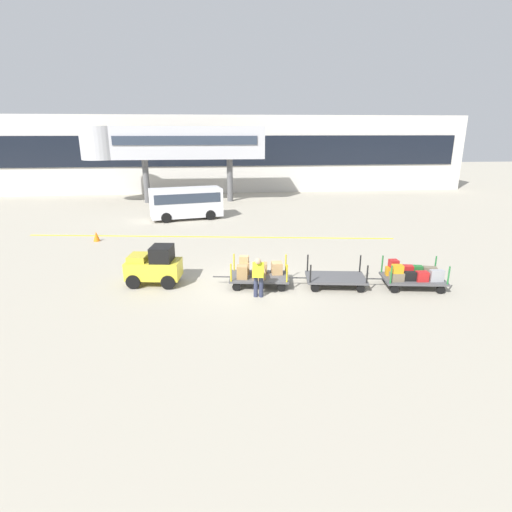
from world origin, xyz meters
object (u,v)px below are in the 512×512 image
object	(u,v)px
baggage_cart_middle	(335,278)
baggage_cart_tail	(411,275)
baggage_handler	(258,275)
safety_cone_near	(96,236)
baggage_cart_lead	(258,273)
baggage_tug	(154,266)
shuttle_van	(186,201)

from	to	relation	value
baggage_cart_middle	baggage_cart_tail	world-z (taller)	same
baggage_handler	safety_cone_near	bearing A→B (deg)	132.19
baggage_cart_lead	safety_cone_near	world-z (taller)	baggage_cart_lead
baggage_tug	baggage_cart_tail	distance (m)	10.09
baggage_tug	baggage_handler	size ratio (longest dim) A/B	1.43
baggage_cart_middle	baggage_handler	bearing A→B (deg)	-166.11
baggage_cart_middle	baggage_handler	size ratio (longest dim) A/B	1.97
baggage_handler	baggage_tug	bearing A→B (deg)	155.30
baggage_cart_lead	baggage_cart_middle	xyz separation A→B (m)	(3.03, -0.49, -0.17)
baggage_handler	safety_cone_near	distance (m)	11.98
baggage_tug	safety_cone_near	size ratio (longest dim) A/B	4.07
baggage_cart_middle	baggage_handler	world-z (taller)	baggage_handler
baggage_tug	shuttle_van	distance (m)	12.58
baggage_cart_tail	safety_cone_near	world-z (taller)	baggage_cart_tail
baggage_tug	baggage_handler	distance (m)	4.34
baggage_cart_middle	baggage_tug	bearing A→B (deg)	171.68
baggage_cart_lead	baggage_handler	world-z (taller)	baggage_handler
baggage_tug	safety_cone_near	xyz separation A→B (m)	(-4.09, 7.05, -0.48)
baggage_tug	baggage_handler	xyz separation A→B (m)	(3.94, -1.81, 0.11)
safety_cone_near	baggage_cart_tail	bearing A→B (deg)	-31.18
baggage_cart_tail	baggage_cart_lead	bearing A→B (deg)	171.14
baggage_cart_middle	safety_cone_near	distance (m)	13.79
shuttle_van	baggage_tug	bearing A→B (deg)	-92.53
shuttle_van	safety_cone_near	size ratio (longest dim) A/B	9.26
baggage_tug	baggage_cart_middle	size ratio (longest dim) A/B	0.73
baggage_cart_tail	shuttle_van	world-z (taller)	shuttle_van
shuttle_van	baggage_cart_lead	bearing A→B (deg)	-75.04
baggage_tug	baggage_cart_lead	xyz separation A→B (m)	(4.05, -0.54, -0.23)
baggage_tug	baggage_cart_lead	world-z (taller)	baggage_tug
baggage_cart_middle	baggage_cart_tail	xyz separation A→B (m)	(2.90, -0.43, 0.17)
baggage_cart_middle	safety_cone_near	bearing A→B (deg)	144.12
baggage_cart_middle	shuttle_van	size ratio (longest dim) A/B	0.60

